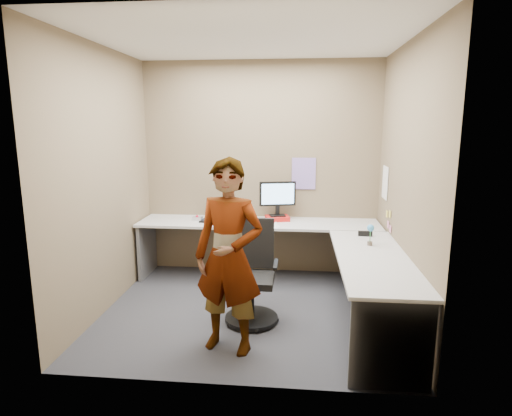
# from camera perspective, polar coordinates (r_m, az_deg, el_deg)

# --- Properties ---
(ground) EXTENTS (3.00, 3.00, 0.00)m
(ground) POSITION_cam_1_polar(r_m,az_deg,el_deg) (4.61, -0.86, -13.52)
(ground) COLOR #292A2F
(ground) RESTS_ON ground
(wall_back) EXTENTS (3.00, 0.00, 3.00)m
(wall_back) POSITION_cam_1_polar(r_m,az_deg,el_deg) (5.51, 0.63, 5.21)
(wall_back) COLOR brown
(wall_back) RESTS_ON ground
(wall_right) EXTENTS (0.00, 2.70, 2.70)m
(wall_right) POSITION_cam_1_polar(r_m,az_deg,el_deg) (4.32, 19.30, 2.88)
(wall_right) COLOR brown
(wall_right) RESTS_ON ground
(wall_left) EXTENTS (0.00, 2.70, 2.70)m
(wall_left) POSITION_cam_1_polar(r_m,az_deg,el_deg) (4.64, -19.69, 3.40)
(wall_left) COLOR brown
(wall_left) RESTS_ON ground
(ceiling) EXTENTS (3.00, 3.00, 0.00)m
(ceiling) POSITION_cam_1_polar(r_m,az_deg,el_deg) (4.25, -0.98, 21.67)
(ceiling) COLOR white
(ceiling) RESTS_ON wall_back
(desk) EXTENTS (2.98, 2.58, 0.73)m
(desk) POSITION_cam_1_polar(r_m,az_deg,el_deg) (4.74, 4.93, -5.25)
(desk) COLOR #BBBBBB
(desk) RESTS_ON ground
(paper_ream) EXTENTS (0.33, 0.27, 0.06)m
(paper_ream) POSITION_cam_1_polar(r_m,az_deg,el_deg) (5.37, 2.86, -1.36)
(paper_ream) COLOR #B51612
(paper_ream) RESTS_ON desk
(monitor) EXTENTS (0.45, 0.18, 0.43)m
(monitor) POSITION_cam_1_polar(r_m,az_deg,el_deg) (5.33, 2.90, 1.65)
(monitor) COLOR black
(monitor) RESTS_ON paper_ream
(laptop) EXTENTS (0.40, 0.35, 0.26)m
(laptop) POSITION_cam_1_polar(r_m,az_deg,el_deg) (5.39, -5.15, -0.95)
(laptop) COLOR black
(laptop) RESTS_ON desk
(trackball_mouse) EXTENTS (0.12, 0.08, 0.07)m
(trackball_mouse) POSITION_cam_1_polar(r_m,az_deg,el_deg) (5.42, -7.83, -1.38)
(trackball_mouse) COLOR #B7B7BC
(trackball_mouse) RESTS_ON desk
(origami) EXTENTS (0.10, 0.10, 0.06)m
(origami) POSITION_cam_1_polar(r_m,az_deg,el_deg) (5.05, 2.66, -2.16)
(origami) COLOR white
(origami) RESTS_ON desk
(stapler) EXTENTS (0.15, 0.04, 0.05)m
(stapler) POSITION_cam_1_polar(r_m,az_deg,el_deg) (4.78, 14.35, -3.33)
(stapler) COLOR black
(stapler) RESTS_ON desk
(flower) EXTENTS (0.07, 0.07, 0.22)m
(flower) POSITION_cam_1_polar(r_m,az_deg,el_deg) (4.40, 15.01, -3.04)
(flower) COLOR brown
(flower) RESTS_ON desk
(calendar_purple) EXTENTS (0.30, 0.01, 0.40)m
(calendar_purple) POSITION_cam_1_polar(r_m,az_deg,el_deg) (5.48, 6.38, 4.58)
(calendar_purple) COLOR #846BB7
(calendar_purple) RESTS_ON wall_back
(calendar_white) EXTENTS (0.01, 0.28, 0.38)m
(calendar_white) POSITION_cam_1_polar(r_m,az_deg,el_deg) (5.20, 16.84, 3.25)
(calendar_white) COLOR white
(calendar_white) RESTS_ON wall_right
(sticky_note_a) EXTENTS (0.01, 0.07, 0.07)m
(sticky_note_a) POSITION_cam_1_polar(r_m,az_deg,el_deg) (4.91, 17.41, -0.79)
(sticky_note_a) COLOR #F2E059
(sticky_note_a) RESTS_ON wall_right
(sticky_note_b) EXTENTS (0.01, 0.07, 0.07)m
(sticky_note_b) POSITION_cam_1_polar(r_m,az_deg,el_deg) (4.99, 17.21, -2.13)
(sticky_note_b) COLOR pink
(sticky_note_b) RESTS_ON wall_right
(sticky_note_c) EXTENTS (0.01, 0.07, 0.07)m
(sticky_note_c) POSITION_cam_1_polar(r_m,az_deg,el_deg) (4.88, 17.47, -2.68)
(sticky_note_c) COLOR pink
(sticky_note_c) RESTS_ON wall_right
(sticky_note_d) EXTENTS (0.01, 0.07, 0.07)m
(sticky_note_d) POSITION_cam_1_polar(r_m,az_deg,el_deg) (5.06, 17.05, -0.77)
(sticky_note_d) COLOR #F2E059
(sticky_note_d) RESTS_ON wall_right
(office_chair) EXTENTS (0.52, 0.52, 0.99)m
(office_chair) POSITION_cam_1_polar(r_m,az_deg,el_deg) (4.27, -0.53, -9.67)
(office_chair) COLOR black
(office_chair) RESTS_ON ground
(person) EXTENTS (0.69, 0.54, 1.66)m
(person) POSITION_cam_1_polar(r_m,az_deg,el_deg) (3.61, -3.65, -6.52)
(person) COLOR #999399
(person) RESTS_ON ground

